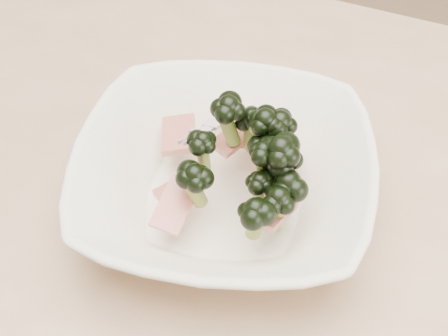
{
  "coord_description": "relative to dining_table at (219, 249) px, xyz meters",
  "views": [
    {
      "loc": [
        0.18,
        -0.38,
        1.23
      ],
      "look_at": [
        0.01,
        -0.01,
        0.8
      ],
      "focal_mm": 50.0,
      "sensor_mm": 36.0,
      "label": 1
    }
  ],
  "objects": [
    {
      "name": "dining_table",
      "position": [
        0.0,
        0.0,
        0.0
      ],
      "size": [
        1.2,
        0.8,
        0.75
      ],
      "color": "tan",
      "rests_on": "ground"
    },
    {
      "name": "broccoli_dish",
      "position": [
        0.01,
        -0.01,
        0.14
      ],
      "size": [
        0.36,
        0.36,
        0.12
      ],
      "color": "beige",
      "rests_on": "dining_table"
    }
  ]
}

